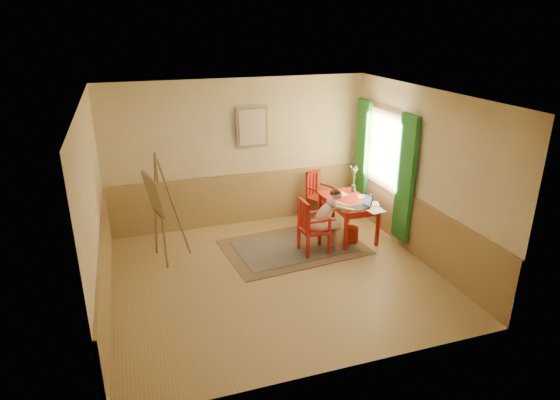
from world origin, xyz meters
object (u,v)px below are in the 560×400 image
object	(u,v)px
table	(348,204)
easel	(157,199)
chair_back	(319,194)
laptop	(362,205)
figure	(328,217)
chair_left	(312,227)

from	to	relation	value
table	easel	size ratio (longest dim) A/B	0.65
chair_back	easel	world-z (taller)	easel
laptop	easel	distance (m)	3.46
figure	easel	distance (m)	2.85
laptop	figure	bearing A→B (deg)	-179.64
easel	chair_back	bearing A→B (deg)	16.17
table	laptop	size ratio (longest dim) A/B	3.08
figure	laptop	size ratio (longest dim) A/B	2.87
table	laptop	world-z (taller)	laptop
table	chair_back	world-z (taller)	chair_back
laptop	chair_back	bearing A→B (deg)	97.82
chair_left	chair_back	bearing A→B (deg)	63.03
chair_back	chair_left	bearing A→B (deg)	-116.97
chair_back	table	bearing A→B (deg)	-82.07
chair_left	laptop	xyz separation A→B (m)	(0.94, 0.00, 0.27)
chair_left	laptop	size ratio (longest dim) A/B	2.48
chair_back	laptop	xyz separation A→B (m)	(0.20, -1.45, 0.29)
chair_left	easel	world-z (taller)	easel
chair_left	easel	distance (m)	2.59
chair_left	figure	size ratio (longest dim) A/B	0.87
chair_left	laptop	distance (m)	0.98
laptop	easel	world-z (taller)	easel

